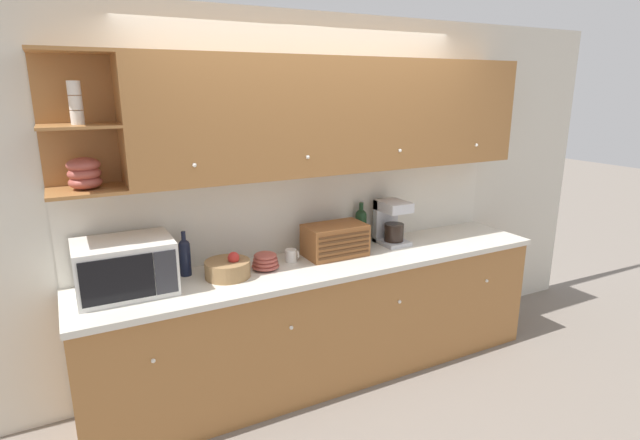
{
  "coord_description": "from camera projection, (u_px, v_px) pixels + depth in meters",
  "views": [
    {
      "loc": [
        -1.6,
        -3.25,
        2.1
      ],
      "look_at": [
        0.0,
        -0.22,
        1.18
      ],
      "focal_mm": 28.0,
      "sensor_mm": 36.0,
      "label": 1
    }
  ],
  "objects": [
    {
      "name": "coffee_maker",
      "position": [
        391.0,
        222.0,
        3.89
      ],
      "size": [
        0.2,
        0.26,
        0.34
      ],
      "color": "#B7B7BC",
      "rests_on": "counter_unit"
    },
    {
      "name": "bread_box",
      "position": [
        335.0,
        240.0,
        3.62
      ],
      "size": [
        0.44,
        0.27,
        0.23
      ],
      "color": "brown",
      "rests_on": "counter_unit"
    },
    {
      "name": "bowl_stack_on_counter",
      "position": [
        265.0,
        261.0,
        3.36
      ],
      "size": [
        0.19,
        0.19,
        0.12
      ],
      "color": "#9E473D",
      "rests_on": "counter_unit"
    },
    {
      "name": "wine_bottle",
      "position": [
        185.0,
        256.0,
        3.23
      ],
      "size": [
        0.07,
        0.07,
        0.3
      ],
      "color": "black",
      "rests_on": "counter_unit"
    },
    {
      "name": "second_wine_bottle",
      "position": [
        361.0,
        225.0,
        3.9
      ],
      "size": [
        0.09,
        0.09,
        0.33
      ],
      "color": "#19381E",
      "rests_on": "counter_unit"
    },
    {
      "name": "backsplash_panel",
      "position": [
        307.0,
        210.0,
        3.72
      ],
      "size": [
        3.38,
        0.01,
        0.61
      ],
      "color": "silver",
      "rests_on": "counter_unit"
    },
    {
      "name": "wall_back",
      "position": [
        305.0,
        197.0,
        3.73
      ],
      "size": [
        5.78,
        0.06,
        2.6
      ],
      "color": "beige",
      "rests_on": "ground_plane"
    },
    {
      "name": "fruit_basket",
      "position": [
        228.0,
        268.0,
        3.22
      ],
      "size": [
        0.29,
        0.29,
        0.17
      ],
      "color": "#937047",
      "rests_on": "counter_unit"
    },
    {
      "name": "upper_cabinets",
      "position": [
        338.0,
        116.0,
        3.48
      ],
      "size": [
        3.38,
        0.36,
        0.78
      ],
      "color": "#A36B38",
      "rests_on": "backsplash_panel"
    },
    {
      "name": "ground_plane",
      "position": [
        307.0,
        354.0,
        4.04
      ],
      "size": [
        24.0,
        24.0,
        0.0
      ],
      "primitive_type": "plane",
      "color": "slate"
    },
    {
      "name": "microwave",
      "position": [
        125.0,
        267.0,
        2.95
      ],
      "size": [
        0.55,
        0.41,
        0.32
      ],
      "color": "silver",
      "rests_on": "counter_unit"
    },
    {
      "name": "mug",
      "position": [
        291.0,
        255.0,
        3.51
      ],
      "size": [
        0.09,
        0.08,
        0.09
      ],
      "color": "silver",
      "rests_on": "counter_unit"
    },
    {
      "name": "counter_unit",
      "position": [
        326.0,
        318.0,
        3.66
      ],
      "size": [
        3.4,
        0.65,
        0.9
      ],
      "color": "#A36B38",
      "rests_on": "ground_plane"
    }
  ]
}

